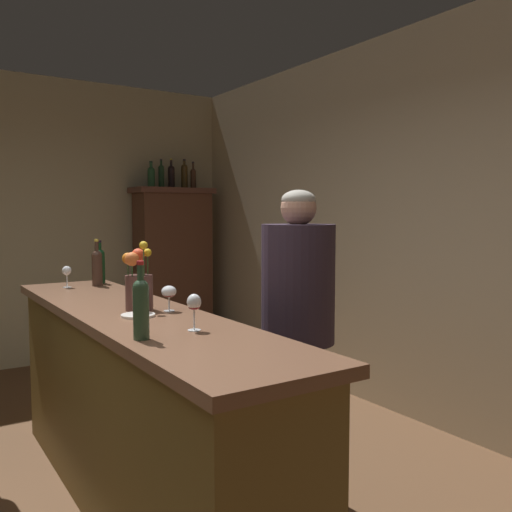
{
  "coord_description": "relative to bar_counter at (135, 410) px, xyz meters",
  "views": [
    {
      "loc": [
        -0.54,
        -2.38,
        1.56
      ],
      "look_at": [
        1.18,
        0.23,
        1.31
      ],
      "focal_mm": 38.33,
      "sensor_mm": 36.0,
      "label": 1
    }
  ],
  "objects": [
    {
      "name": "wine_glass_rear",
      "position": [
        0.05,
        -0.6,
        0.64
      ],
      "size": [
        0.06,
        0.06,
        0.16
      ],
      "color": "white",
      "rests_on": "bar_counter"
    },
    {
      "name": "bar_counter",
      "position": [
        0.0,
        0.0,
        0.0
      ],
      "size": [
        0.6,
        2.78,
        1.06
      ],
      "color": "brown",
      "rests_on": "ground"
    },
    {
      "name": "display_bottle_center",
      "position": [
        1.56,
        2.94,
        1.44
      ],
      "size": [
        0.07,
        0.07,
        0.32
      ],
      "color": "black",
      "rests_on": "display_cabinet"
    },
    {
      "name": "flower_arrangement",
      "position": [
        0.03,
        0.0,
        0.66
      ],
      "size": [
        0.16,
        0.14,
        0.36
      ],
      "color": "#52322D",
      "rests_on": "bar_counter"
    },
    {
      "name": "wine_glass_mid",
      "position": [
        0.15,
        -0.11,
        0.62
      ],
      "size": [
        0.08,
        0.08,
        0.13
      ],
      "color": "white",
      "rests_on": "bar_counter"
    },
    {
      "name": "display_cabinet",
      "position": [
        1.57,
        2.94,
        0.42
      ],
      "size": [
        0.89,
        0.42,
        1.84
      ],
      "color": "brown",
      "rests_on": "ground"
    },
    {
      "name": "wine_bottle_rose",
      "position": [
        0.2,
        1.19,
        0.66
      ],
      "size": [
        0.07,
        0.07,
        0.31
      ],
      "color": "#12371A",
      "rests_on": "bar_counter"
    },
    {
      "name": "display_bottle_right",
      "position": [
        1.83,
        2.94,
        1.43
      ],
      "size": [
        0.06,
        0.06,
        0.3
      ],
      "color": "#4B2D1F",
      "rests_on": "display_cabinet"
    },
    {
      "name": "wine_glass_front",
      "position": [
        -0.06,
        1.09,
        0.63
      ],
      "size": [
        0.06,
        0.06,
        0.15
      ],
      "color": "white",
      "rests_on": "bar_counter"
    },
    {
      "name": "cheese_plate",
      "position": [
        -0.04,
        -0.16,
        0.53
      ],
      "size": [
        0.17,
        0.17,
        0.01
      ],
      "primitive_type": "cylinder",
      "color": "white",
      "rests_on": "bar_counter"
    },
    {
      "name": "display_bottle_midleft",
      "position": [
        1.44,
        2.94,
        1.44
      ],
      "size": [
        0.06,
        0.06,
        0.31
      ],
      "color": "#1A371E",
      "rests_on": "display_cabinet"
    },
    {
      "name": "bartender",
      "position": [
        0.78,
        -0.38,
        0.38
      ],
      "size": [
        0.39,
        0.39,
        1.68
      ],
      "rotation": [
        0.0,
        0.0,
        3.34
      ],
      "color": "#4E5D4D",
      "rests_on": "ground"
    },
    {
      "name": "display_bottle_midright",
      "position": [
        1.72,
        2.94,
        1.46
      ],
      "size": [
        0.07,
        0.07,
        0.32
      ],
      "color": "#443114",
      "rests_on": "display_cabinet"
    },
    {
      "name": "wall_right",
      "position": [
        2.27,
        -0.29,
        0.94
      ],
      "size": [
        0.12,
        7.06,
        2.94
      ],
      "primitive_type": "cube",
      "color": "#C4B393",
      "rests_on": "ground"
    },
    {
      "name": "wine_bottle_merlot",
      "position": [
        0.14,
        1.07,
        0.66
      ],
      "size": [
        0.07,
        0.07,
        0.32
      ],
      "color": "#402A20",
      "rests_on": "bar_counter"
    },
    {
      "name": "display_bottle_left",
      "position": [
        1.32,
        2.94,
        1.43
      ],
      "size": [
        0.08,
        0.08,
        0.28
      ],
      "color": "#24522F",
      "rests_on": "display_cabinet"
    },
    {
      "name": "wine_bottle_chardonnay",
      "position": [
        -0.2,
        -0.63,
        0.66
      ],
      "size": [
        0.06,
        0.06,
        0.32
      ],
      "color": "#2F4A31",
      "rests_on": "bar_counter"
    }
  ]
}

